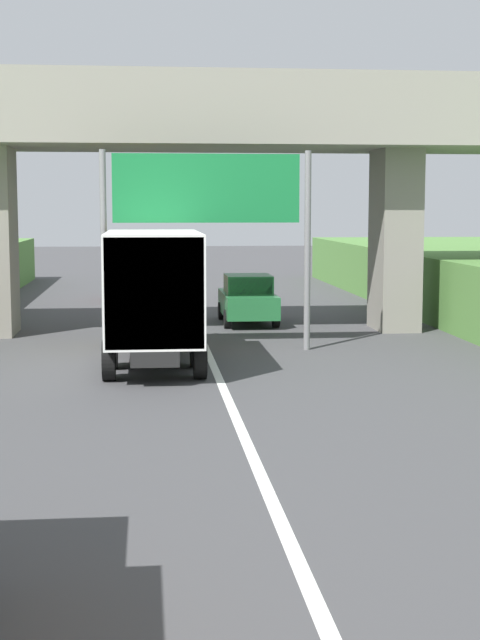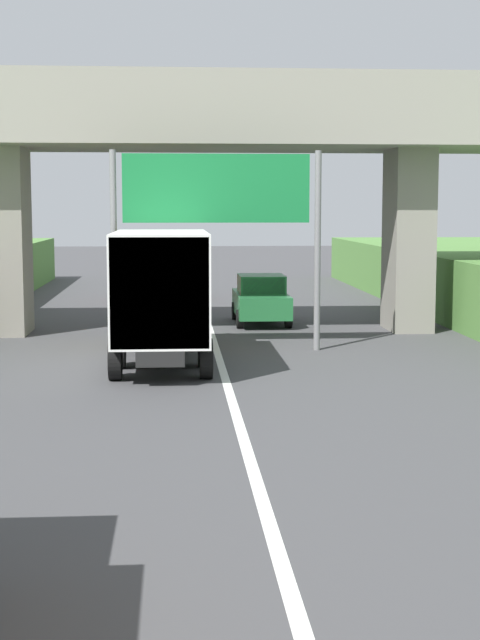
{
  "view_description": "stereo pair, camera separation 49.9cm",
  "coord_description": "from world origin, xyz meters",
  "px_view_note": "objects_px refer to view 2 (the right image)",
  "views": [
    {
      "loc": [
        -1.69,
        -0.35,
        4.03
      ],
      "look_at": [
        0.0,
        16.74,
        2.0
      ],
      "focal_mm": 53.33,
      "sensor_mm": 36.0,
      "label": 1
    },
    {
      "loc": [
        -1.2,
        -0.39,
        4.03
      ],
      "look_at": [
        0.0,
        16.74,
        2.0
      ],
      "focal_mm": 53.33,
      "sensor_mm": 36.0,
      "label": 2
    }
  ],
  "objects_px": {
    "truck_yellow": "(161,290)",
    "car_red": "(160,280)",
    "overhead_highway_sign": "(216,203)",
    "car_green": "(261,299)"
  },
  "relations": [
    {
      "from": "truck_yellow",
      "to": "car_green",
      "type": "height_order",
      "value": "truck_yellow"
    },
    {
      "from": "truck_yellow",
      "to": "car_red",
      "type": "xyz_separation_m",
      "value": [
        -0.28,
        17.59,
        -1.08
      ]
    },
    {
      "from": "car_red",
      "to": "overhead_highway_sign",
      "type": "bearing_deg",
      "value": -83.37
    },
    {
      "from": "overhead_highway_sign",
      "to": "car_red",
      "type": "distance_m",
      "value": 15.96
    },
    {
      "from": "overhead_highway_sign",
      "to": "car_green",
      "type": "bearing_deg",
      "value": 73.71
    },
    {
      "from": "car_red",
      "to": "car_green",
      "type": "bearing_deg",
      "value": -68.57
    },
    {
      "from": "overhead_highway_sign",
      "to": "truck_yellow",
      "type": "distance_m",
      "value": 3.42
    },
    {
      "from": "truck_yellow",
      "to": "car_green",
      "type": "relative_size",
      "value": 1.78
    },
    {
      "from": "overhead_highway_sign",
      "to": "car_green",
      "type": "xyz_separation_m",
      "value": [
        1.83,
        6.25,
        -3.32
      ]
    },
    {
      "from": "truck_yellow",
      "to": "car_red",
      "type": "relative_size",
      "value": 1.78
    }
  ]
}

